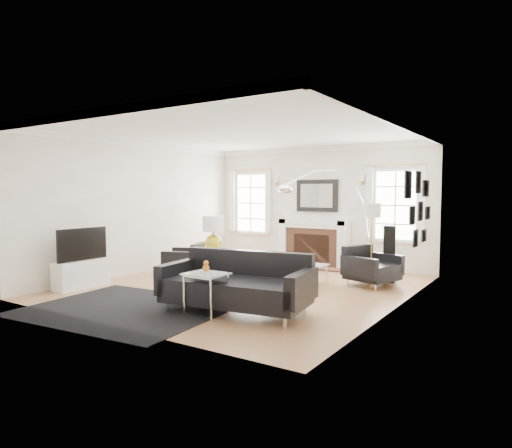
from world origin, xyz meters
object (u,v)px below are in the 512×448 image
Objects in this scene: arc_floor_lamp at (327,217)px; gourd_lamp at (213,231)px; armchair_left at (186,260)px; fireplace at (313,243)px; sofa at (238,285)px; coffee_table at (299,267)px; armchair_right at (370,268)px.

gourd_lamp is at bearing -144.25° from arc_floor_lamp.
gourd_lamp reaches higher than armchair_left.
fireplace is at bearing 65.45° from gourd_lamp.
gourd_lamp is (-1.08, -2.37, 0.41)m from fireplace.
armchair_left is 0.96m from gourd_lamp.
armchair_left is at bearing 145.16° from sofa.
armchair_right is at bearing 32.52° from coffee_table.
fireplace reaches higher than armchair_left.
armchair_left is at bearing -174.03° from coffee_table.
sofa is 2.80m from gourd_lamp.
armchair_right is 1.27× the size of coffee_table.
armchair_right is 1.32m from coffee_table.
coffee_table is at bearing 93.74° from sofa.
arc_floor_lamp is (0.06, 1.13, 0.88)m from coffee_table.
sofa is at bearing -108.84° from armchair_right.
arc_floor_lamp reaches higher than armchair_right.
fireplace reaches higher than sofa.
armchair_left is 0.45× the size of arc_floor_lamp.
gourd_lamp is (0.72, 0.04, 0.64)m from armchair_left.
gourd_lamp reaches higher than coffee_table.
arc_floor_lamp reaches higher than gourd_lamp.
armchair_right is 3.14m from gourd_lamp.
coffee_table is at bearing 7.19° from gourd_lamp.
armchair_left is 2.56m from coffee_table.
armchair_left is at bearing -151.83° from arc_floor_lamp.
armchair_left is 3.78m from armchair_right.
armchair_left is at bearing -165.09° from armchair_right.
armchair_left is at bearing -177.19° from gourd_lamp.
arc_floor_lamp is at bearing 35.75° from gourd_lamp.
armchair_right is at bearing 17.70° from gourd_lamp.
sofa is 2.09× the size of armchair_right.
fireplace is 2.64m from gourd_lamp.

